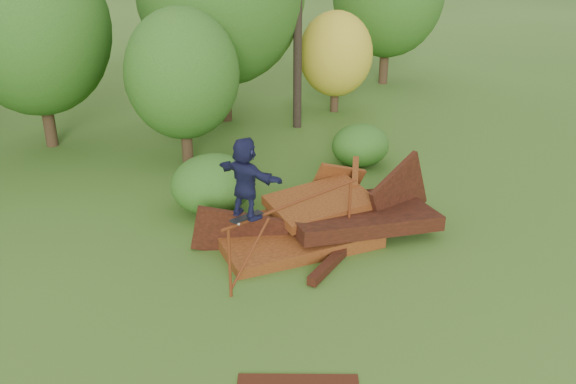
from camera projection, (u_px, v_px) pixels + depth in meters
ground at (376, 292)px, 12.72m from camera, size 240.00×240.00×0.00m
scrap_pile at (326, 220)px, 14.74m from camera, size 5.88×3.19×2.11m
grind_rail at (294, 217)px, 13.05m from camera, size 3.54×0.60×1.54m
skateboard at (247, 217)px, 12.17m from camera, size 0.71×0.29×0.07m
skater at (245, 178)px, 11.83m from camera, size 0.96×1.54×1.59m
tree_1 at (34, 29)px, 18.68m from camera, size 4.44×4.44×6.18m
tree_2 at (182, 74)px, 17.76m from camera, size 3.20×3.20×4.50m
tree_4 at (336, 54)px, 22.54m from camera, size 2.61×2.61×3.60m
shrub_left at (212, 184)px, 15.74m from camera, size 2.07×1.91×1.44m
shrub_right at (360, 145)px, 18.50m from camera, size 1.71×1.56×1.21m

